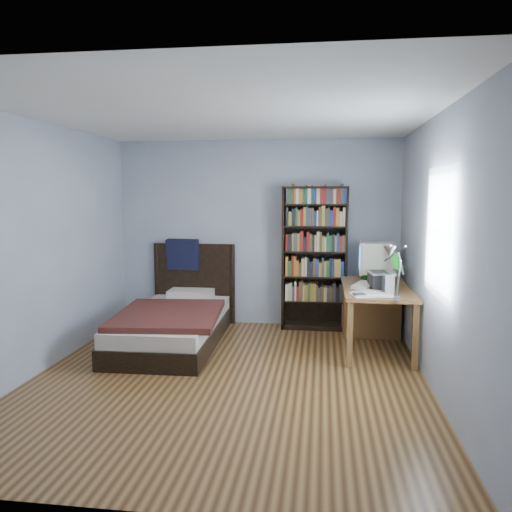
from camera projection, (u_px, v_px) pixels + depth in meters
name	position (u px, v px, depth m)	size (l,w,h in m)	color
room	(230.00, 250.00, 4.70)	(4.20, 4.24, 2.50)	#4A2D15
desk	(372.00, 306.00, 6.14)	(0.75, 1.48, 0.73)	brown
crt_monitor	(376.00, 259.00, 6.07)	(0.43, 0.40, 0.47)	beige
laptop	(382.00, 277.00, 5.62)	(0.39, 0.39, 0.43)	#2D2D30
desk_lamp	(391.00, 257.00, 4.55)	(0.23, 0.50, 0.60)	#99999E
keyboard	(364.00, 285.00, 5.69)	(0.18, 0.45, 0.03)	#C0B4A0
speaker	(389.00, 284.00, 5.31)	(0.10, 0.10, 0.20)	#939396
soda_can	(364.00, 277.00, 5.98)	(0.07, 0.07, 0.12)	#07390E
mouse	(371.00, 280.00, 6.01)	(0.06, 0.11, 0.04)	silver
phone_silver	(359.00, 290.00, 5.41)	(0.05, 0.10, 0.02)	#B6B5BA
phone_grey	(354.00, 293.00, 5.26)	(0.04, 0.08, 0.02)	#939396
external_drive	(359.00, 295.00, 5.16)	(0.11, 0.11, 0.02)	#939396
bookshelf	(314.00, 258.00, 6.54)	(0.84, 0.30, 1.88)	black
bed	(175.00, 321.00, 6.05)	(1.26, 2.18, 1.16)	black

